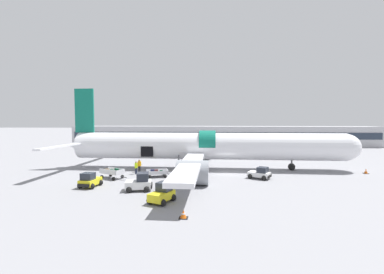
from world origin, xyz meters
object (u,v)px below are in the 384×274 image
baggage_tug_lead (260,174)px  ground_crew_loader_a (183,172)px  baggage_tug_mid (90,181)px  ground_crew_loader_b (139,165)px  baggage_cart_queued (113,173)px  ground_crew_driver (136,167)px  ground_crew_supervisor (188,167)px  baggage_tug_spare (162,194)px  airplane (204,147)px  baggage_tug_rear (140,183)px  baggage_cart_loading (157,173)px

baggage_tug_lead → ground_crew_loader_a: bearing=-168.6°
baggage_tug_mid → ground_crew_loader_b: 8.53m
baggage_cart_queued → ground_crew_loader_b: size_ratio=2.19×
ground_crew_driver → ground_crew_supervisor: 6.52m
baggage_cart_queued → ground_crew_driver: 3.37m
baggage_tug_spare → ground_crew_supervisor: (0.91, 11.09, 0.26)m
baggage_tug_spare → baggage_cart_queued: bearing=132.8°
ground_crew_loader_a → ground_crew_driver: bearing=154.2°
airplane → baggage_cart_queued: (-10.28, -7.12, -2.48)m
baggage_tug_spare → ground_crew_loader_b: ground_crew_loader_b is taller
airplane → baggage_tug_mid: size_ratio=16.35×
baggage_tug_rear → baggage_cart_queued: (-4.63, 4.76, -0.11)m
ground_crew_loader_a → baggage_tug_lead: bearing=11.4°
baggage_tug_spare → ground_crew_loader_b: size_ratio=1.63×
baggage_cart_queued → ground_crew_loader_a: 8.27m
baggage_tug_mid → ground_crew_loader_b: (2.70, 8.08, 0.24)m
baggage_tug_lead → baggage_tug_rear: baggage_tug_rear is taller
baggage_tug_rear → ground_crew_driver: size_ratio=1.72×
baggage_cart_loading → ground_crew_loader_b: (-3.03, 2.69, 0.44)m
baggage_tug_rear → ground_crew_supervisor: 8.62m
baggage_tug_spare → ground_crew_driver: bearing=117.2°
baggage_tug_rear → baggage_tug_spare: bearing=-49.3°
baggage_tug_rear → baggage_tug_mid: bearing=172.1°
baggage_tug_rear → ground_crew_loader_b: (-2.68, 8.83, 0.15)m
baggage_tug_lead → baggage_tug_mid: (-17.79, -5.49, 0.05)m
baggage_tug_rear → airplane: bearing=64.6°
baggage_tug_rear → ground_crew_loader_b: bearing=106.9°
airplane → ground_crew_supervisor: airplane is taller
baggage_tug_rear → baggage_cart_loading: size_ratio=0.78×
baggage_tug_rear → ground_crew_supervisor: bearing=63.8°
airplane → baggage_tug_mid: bearing=-134.7°
ground_crew_driver → ground_crew_supervisor: (6.52, 0.20, 0.07)m
ground_crew_loader_a → ground_crew_driver: 7.06m
baggage_tug_spare → ground_crew_driver: (-5.61, 10.90, 0.19)m
ground_crew_loader_a → ground_crew_loader_b: size_ratio=1.07×
baggage_tug_spare → ground_crew_loader_a: ground_crew_loader_a is taller
baggage_tug_lead → ground_crew_driver: 15.18m
baggage_tug_spare → baggage_cart_loading: baggage_tug_spare is taller
baggage_tug_lead → baggage_tug_mid: bearing=-162.9°
ground_crew_loader_b → ground_crew_driver: bearing=-91.4°
baggage_tug_rear → ground_crew_loader_b: 9.23m
baggage_cart_queued → ground_crew_loader_b: (1.94, 4.06, 0.26)m
baggage_tug_lead → baggage_tug_spare: size_ratio=1.05×
baggage_tug_mid → ground_crew_loader_a: (9.02, 3.71, 0.30)m
baggage_tug_spare → baggage_cart_queued: size_ratio=0.74×
ground_crew_loader_b → ground_crew_loader_a: bearing=-34.7°
baggage_tug_lead → ground_crew_supervisor: size_ratio=1.63×
baggage_cart_loading → ground_crew_loader_b: 4.07m
ground_crew_loader_a → baggage_cart_loading: bearing=152.9°
baggage_tug_lead → ground_crew_driver: ground_crew_driver is taller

